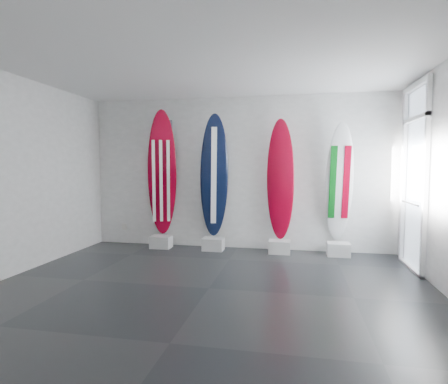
% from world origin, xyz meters
% --- Properties ---
extents(floor, '(6.00, 6.00, 0.00)m').
position_xyz_m(floor, '(0.00, 0.00, 0.00)').
color(floor, black).
rests_on(floor, ground).
extents(ceiling, '(6.00, 6.00, 0.00)m').
position_xyz_m(ceiling, '(0.00, 0.00, 3.00)').
color(ceiling, white).
rests_on(ceiling, wall_back).
extents(wall_back, '(6.00, 0.00, 6.00)m').
position_xyz_m(wall_back, '(0.00, 2.50, 1.50)').
color(wall_back, silver).
rests_on(wall_back, ground).
extents(wall_front, '(6.00, 0.00, 6.00)m').
position_xyz_m(wall_front, '(0.00, -2.50, 1.50)').
color(wall_front, silver).
rests_on(wall_front, ground).
extents(wall_left, '(0.00, 5.00, 5.00)m').
position_xyz_m(wall_left, '(-3.00, 0.00, 1.50)').
color(wall_left, silver).
rests_on(wall_left, ground).
extents(display_block_usa, '(0.40, 0.30, 0.24)m').
position_xyz_m(display_block_usa, '(-1.51, 2.18, 0.12)').
color(display_block_usa, silver).
rests_on(display_block_usa, floor).
extents(surfboard_usa, '(0.68, 0.58, 2.51)m').
position_xyz_m(surfboard_usa, '(-1.51, 2.28, 1.49)').
color(surfboard_usa, maroon).
rests_on(surfboard_usa, display_block_usa).
extents(display_block_navy, '(0.40, 0.30, 0.24)m').
position_xyz_m(display_block_navy, '(-0.43, 2.18, 0.12)').
color(display_block_navy, silver).
rests_on(display_block_navy, floor).
extents(surfboard_navy, '(0.64, 0.53, 2.41)m').
position_xyz_m(surfboard_navy, '(-0.43, 2.28, 1.44)').
color(surfboard_navy, black).
rests_on(surfboard_navy, display_block_navy).
extents(display_block_swiss, '(0.40, 0.30, 0.24)m').
position_xyz_m(display_block_swiss, '(0.85, 2.18, 0.12)').
color(display_block_swiss, silver).
rests_on(display_block_swiss, floor).
extents(surfboard_swiss, '(0.53, 0.23, 2.28)m').
position_xyz_m(surfboard_swiss, '(0.85, 2.28, 1.38)').
color(surfboard_swiss, maroon).
rests_on(surfboard_swiss, display_block_swiss).
extents(display_block_italy, '(0.40, 0.30, 0.24)m').
position_xyz_m(display_block_italy, '(1.91, 2.18, 0.12)').
color(display_block_italy, silver).
rests_on(display_block_italy, floor).
extents(surfboard_italy, '(0.53, 0.48, 2.19)m').
position_xyz_m(surfboard_italy, '(1.91, 2.28, 1.33)').
color(surfboard_italy, white).
rests_on(surfboard_italy, display_block_italy).
extents(wall_outlet, '(0.09, 0.02, 0.13)m').
position_xyz_m(wall_outlet, '(-2.45, 2.48, 0.35)').
color(wall_outlet, silver).
rests_on(wall_outlet, wall_back).
extents(glass_door, '(0.12, 1.16, 2.85)m').
position_xyz_m(glass_door, '(2.97, 1.55, 1.43)').
color(glass_door, white).
rests_on(glass_door, floor).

